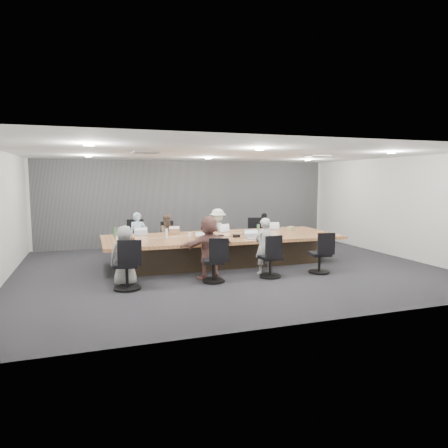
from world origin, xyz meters
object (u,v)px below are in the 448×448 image
object	(u,v)px
chair_4	(127,269)
chair_7	(319,257)
person_0	(138,236)
laptop_6	(255,239)
laptop_0	(140,235)
laptop_2	(224,231)
chair_1	(166,242)
chair_6	(270,261)
person_6	(264,246)
bottle_green_left	(115,232)
laptop_3	(271,229)
mug_brown	(133,240)
conference_table	(223,249)
person_2	(218,232)
person_5	(209,247)
chair_5	(214,265)
person_3	(264,232)
bottle_green_right	(258,230)
person_1	(168,236)
laptop_4	(123,245)
chair_3	(259,237)
chair_0	(137,241)
laptop_1	(172,233)
laptop_5	(202,241)
stapler	(236,236)
canvas_bag	(291,229)
person_4	(125,255)

from	to	relation	value
chair_4	chair_7	world-z (taller)	chair_4
person_0	laptop_6	xyz separation A→B (m)	(2.55, -2.15, 0.11)
laptop_0	laptop_2	size ratio (longest dim) A/B	1.10
chair_1	chair_6	bearing A→B (deg)	98.65
person_6	bottle_green_left	distance (m)	3.73
laptop_3	mug_brown	distance (m)	4.23
laptop_2	laptop_3	size ratio (longest dim) A/B	1.05
chair_4	person_0	size ratio (longest dim) A/B	0.66
laptop_2	laptop_6	distance (m)	1.62
conference_table	laptop_2	bearing A→B (deg)	69.60
person_2	person_5	world-z (taller)	person_5
chair_5	chair_1	bearing A→B (deg)	110.58
person_3	person_6	distance (m)	2.96
laptop_2	bottle_green_left	bearing A→B (deg)	-8.00
person_5	bottle_green_left	bearing A→B (deg)	-59.62
conference_table	bottle_green_right	world-z (taller)	bottle_green_right
laptop_0	person_1	world-z (taller)	person_1
laptop_4	person_6	world-z (taller)	person_6
person_3	laptop_3	bearing A→B (deg)	-93.50
laptop_2	chair_5	bearing A→B (deg)	53.98
bottle_green_left	chair_3	bearing A→B (deg)	14.57
person_0	laptop_3	bearing A→B (deg)	-3.29
conference_table	laptop_6	xyz separation A→B (m)	(0.55, -0.80, 0.35)
conference_table	laptop_2	distance (m)	0.92
conference_table	chair_1	world-z (taller)	conference_table
chair_4	chair_0	bearing A→B (deg)	91.78
chair_1	person_3	bearing A→B (deg)	155.15
laptop_1	bottle_green_left	distance (m)	1.52
laptop_5	laptop_6	distance (m)	1.32
laptop_4	stapler	world-z (taller)	stapler
chair_0	bottle_green_right	world-z (taller)	bottle_green_right
person_5	laptop_5	size ratio (longest dim) A/B	4.08
laptop_3	laptop_1	bearing A→B (deg)	6.81
canvas_bag	person_3	bearing A→B (deg)	106.09
chair_0	person_0	size ratio (longest dim) A/B	0.68
person_3	chair_7	bearing A→B (deg)	-92.59
laptop_3	bottle_green_right	world-z (taller)	bottle_green_right
chair_6	person_4	size ratio (longest dim) A/B	0.60
laptop_2	canvas_bag	world-z (taller)	canvas_bag
laptop_3	chair_6	bearing A→B (deg)	70.91
conference_table	person_0	xyz separation A→B (m)	(-2.00, 1.35, 0.24)
laptop_0	laptop_4	xyz separation A→B (m)	(-0.57, -1.60, 0.00)
person_1	laptop_4	distance (m)	2.58
laptop_1	laptop_5	size ratio (longest dim) A/B	0.83
person_4	person_5	xyz separation A→B (m)	(1.80, -0.00, 0.07)
person_5	stapler	xyz separation A→B (m)	(0.99, 0.91, 0.08)
laptop_1	mug_brown	size ratio (longest dim) A/B	2.59
chair_6	laptop_0	size ratio (longest dim) A/B	2.18
laptop_4	person_5	distance (m)	1.88
laptop_1	conference_table	bearing A→B (deg)	158.09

